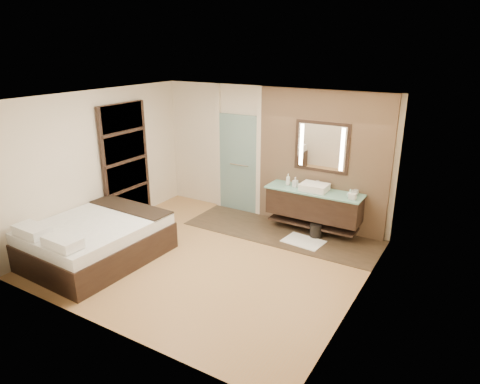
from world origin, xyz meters
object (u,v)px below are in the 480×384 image
Objects in this scene: vanity at (314,204)px; waste_bin at (316,231)px; mirror_unit at (322,147)px; bed at (96,240)px.

waste_bin is at bearing -54.58° from vanity.
mirror_unit is at bearing 108.44° from waste_bin.
waste_bin is at bearing -71.56° from mirror_unit.
vanity is at bearing -90.00° from mirror_unit.
vanity is at bearing 125.42° from waste_bin.
vanity is 1.10m from mirror_unit.
mirror_unit is 3.87× the size of waste_bin.
mirror_unit is at bearing 50.75° from bed.
mirror_unit reaches higher than bed.
vanity reaches higher than waste_bin.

